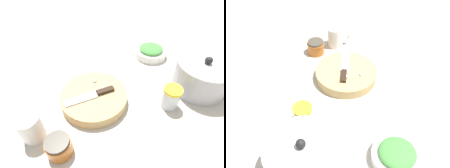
% 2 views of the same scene
% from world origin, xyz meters
% --- Properties ---
extents(ground_plane, '(5.00, 5.00, 0.00)m').
position_xyz_m(ground_plane, '(0.00, 0.00, 0.00)').
color(ground_plane, '#B2ADA3').
extents(cutting_board, '(0.26, 0.26, 0.04)m').
position_xyz_m(cutting_board, '(0.08, -0.09, 0.02)').
color(cutting_board, tan).
rests_on(cutting_board, ground_plane).
extents(chef_knife, '(0.18, 0.12, 0.01)m').
position_xyz_m(chef_knife, '(0.09, -0.08, 0.05)').
color(chef_knife, black).
rests_on(chef_knife, cutting_board).
extents(garlic_cloves, '(0.05, 0.08, 0.01)m').
position_xyz_m(garlic_cloves, '(0.04, -0.09, 0.05)').
color(garlic_cloves, white).
rests_on(garlic_cloves, cutting_board).
extents(herb_bowl, '(0.16, 0.16, 0.06)m').
position_xyz_m(herb_bowl, '(-0.34, -0.05, 0.03)').
color(herb_bowl, silver).
rests_on(herb_bowl, ground_plane).
extents(spice_jar, '(0.07, 0.07, 0.09)m').
position_xyz_m(spice_jar, '(-0.07, 0.16, 0.05)').
color(spice_jar, silver).
rests_on(spice_jar, ground_plane).
extents(coffee_mug, '(0.07, 0.11, 0.10)m').
position_xyz_m(coffee_mug, '(0.31, -0.15, 0.05)').
color(coffee_mug, silver).
rests_on(coffee_mug, ground_plane).
extents(honey_jar, '(0.08, 0.08, 0.06)m').
position_xyz_m(honey_jar, '(0.30, -0.04, 0.03)').
color(honey_jar, '#B26023').
rests_on(honey_jar, ground_plane).
extents(stock_pot, '(0.22, 0.22, 0.16)m').
position_xyz_m(stock_pot, '(-0.24, 0.22, 0.06)').
color(stock_pot, '#B2B2B7').
rests_on(stock_pot, ground_plane).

